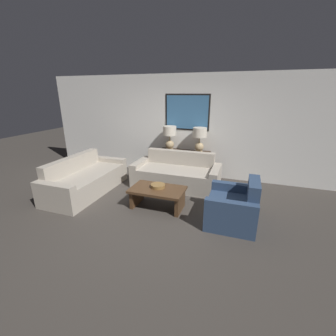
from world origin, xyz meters
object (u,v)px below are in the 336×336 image
at_px(decorative_bowl, 158,186).
at_px(armchair_near_back_wall, 234,208).
at_px(table_lamp_right, 200,137).
at_px(console_table, 184,164).
at_px(couch_by_side, 86,180).
at_px(table_lamp_left, 170,135).
at_px(couch_by_back_wall, 177,175).
at_px(coffee_table, 158,194).

bearing_deg(decorative_bowl, armchair_near_back_wall, -5.03).
bearing_deg(table_lamp_right, console_table, 180.00).
bearing_deg(couch_by_side, table_lamp_right, 36.36).
xyz_separation_m(table_lamp_left, couch_by_back_wall, (0.40, -0.66, -0.84)).
bearing_deg(table_lamp_left, table_lamp_right, 0.00).
bearing_deg(couch_by_back_wall, coffee_table, -91.32).
height_order(coffee_table, decorative_bowl, decorative_bowl).
bearing_deg(table_lamp_left, couch_by_side, -131.36).
height_order(table_lamp_left, decorative_bowl, table_lamp_left).
height_order(couch_by_side, armchair_near_back_wall, armchair_near_back_wall).
height_order(console_table, couch_by_side, couch_by_side).
xyz_separation_m(couch_by_side, armchair_near_back_wall, (3.30, -0.25, 0.01)).
bearing_deg(couch_by_back_wall, table_lamp_left, 121.12).
distance_m(console_table, armchair_near_back_wall, 2.40).
bearing_deg(armchair_near_back_wall, couch_by_side, 175.61).
height_order(couch_by_side, coffee_table, couch_by_side).
relative_size(console_table, coffee_table, 1.28).
relative_size(table_lamp_right, couch_by_side, 0.31).
distance_m(table_lamp_left, couch_by_side, 2.38).
distance_m(couch_by_back_wall, coffee_table, 1.19).
bearing_deg(decorative_bowl, table_lamp_left, 101.33).
height_order(table_lamp_left, couch_by_back_wall, table_lamp_left).
distance_m(table_lamp_right, couch_by_back_wall, 1.14).
bearing_deg(decorative_bowl, couch_by_side, 176.12).
distance_m(table_lamp_left, table_lamp_right, 0.80).
relative_size(couch_by_side, coffee_table, 1.96).
bearing_deg(armchair_near_back_wall, coffee_table, 177.03).
height_order(couch_by_back_wall, decorative_bowl, couch_by_back_wall).
xyz_separation_m(table_lamp_right, coffee_table, (-0.43, -1.85, -0.82)).
distance_m(console_table, couch_by_side, 2.51).
distance_m(table_lamp_right, coffee_table, 2.07).
bearing_deg(couch_by_back_wall, decorative_bowl, -91.99).
distance_m(couch_by_back_wall, couch_by_side, 2.13).
xyz_separation_m(console_table, armchair_near_back_wall, (1.43, -1.93, -0.08)).
relative_size(table_lamp_left, armchair_near_back_wall, 0.68).
bearing_deg(table_lamp_left, decorative_bowl, -78.67).
relative_size(console_table, armchair_near_back_wall, 1.46).
height_order(table_lamp_right, armchair_near_back_wall, table_lamp_right).
height_order(table_lamp_left, couch_by_side, table_lamp_left).
relative_size(console_table, couch_by_back_wall, 0.65).
relative_size(coffee_table, decorative_bowl, 3.71).
bearing_deg(couch_by_side, armchair_near_back_wall, -4.39).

